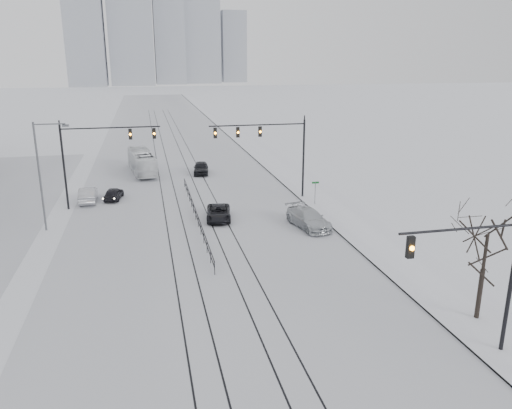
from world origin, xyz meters
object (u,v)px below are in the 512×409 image
Objects in this scene: traffic_mast_near at (483,269)px; sedan_sb_inner at (114,194)px; sedan_nb_right at (308,219)px; sedan_sb_outer at (88,195)px; sedan_nb_far at (201,168)px; box_truck at (142,162)px; bare_tree at (487,243)px; sedan_nb_front at (219,213)px.

sedan_sb_inner is (-18.21, 32.44, -3.94)m from traffic_mast_near.
sedan_sb_outer is at bearing 136.75° from sedan_nb_right.
sedan_nb_far reaches higher than sedan_sb_inner.
box_truck is (2.89, 11.85, 0.78)m from sedan_sb_inner.
bare_tree reaches higher than box_truck.
traffic_mast_near is at bearing 121.42° from sedan_sb_outer.
sedan_nb_right is (18.99, -12.22, 0.03)m from sedan_sb_outer.
sedan_nb_right reaches higher than sedan_sb_inner.
sedan_nb_front is at bearing 141.75° from sedan_nb_right.
sedan_nb_far is (9.98, 9.78, 0.12)m from sedan_sb_inner.
traffic_mast_near is 38.39m from sedan_sb_outer.
sedan_sb_outer is at bearing 122.73° from traffic_mast_near.
bare_tree reaches higher than sedan_sb_inner.
bare_tree is at bearing -86.93° from sedan_nb_right.
traffic_mast_near is 0.69× the size of box_truck.
sedan_nb_far is at bearing 156.26° from box_truck.
box_truck is (-17.74, 41.29, -3.08)m from bare_tree.
bare_tree is at bearing 135.21° from sedan_sb_inner.
traffic_mast_near is 3.85m from bare_tree.
box_truck is at bearing 109.08° from traffic_mast_near.
sedan_sb_outer is (-20.66, 32.14, -3.82)m from traffic_mast_near.
traffic_mast_near is 37.41m from sedan_sb_inner.
box_truck reaches higher than sedan_nb_front.
traffic_mast_near is 1.92× the size of sedan_sb_inner.
bare_tree is 45.05m from box_truck.
traffic_mast_near reaches higher than sedan_nb_far.
sedan_sb_outer is 0.45× the size of box_truck.
sedan_nb_front is (-8.79, 23.67, -3.94)m from traffic_mast_near.
traffic_mast_near reaches higher than bare_tree.
sedan_nb_front is at bearing 118.46° from bare_tree.
sedan_sb_outer is at bearing 58.86° from box_truck.
sedan_nb_far is at bearing 101.03° from traffic_mast_near.
sedan_sb_outer is at bearing 128.37° from bare_tree.
traffic_mast_near is at bearing -61.47° from sedan_nb_front.
bare_tree is 36.15m from sedan_sb_inner.
box_truck is (-13.66, 24.38, 0.63)m from sedan_nb_right.
box_truck is at bearing 115.73° from sedan_nb_front.
sedan_sb_outer is (-2.44, -0.31, 0.12)m from sedan_sb_inner.
bare_tree is 1.35× the size of sedan_nb_front.
sedan_nb_front is (-11.20, 20.66, -3.86)m from bare_tree.
sedan_sb_inner is 0.36× the size of box_truck.
sedan_sb_inner is at bearing 145.19° from sedan_nb_front.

